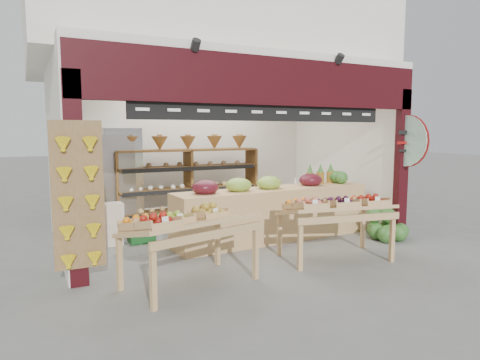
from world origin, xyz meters
name	(u,v)px	position (x,y,z in m)	size (l,w,h in m)	color
ground	(238,241)	(0.00, 0.00, 0.00)	(60.00, 60.00, 0.00)	slate
shop_structure	(202,30)	(0.00, 1.61, 3.92)	(6.36, 5.12, 5.40)	white
banana_board	(79,199)	(-2.73, -1.17, 1.12)	(0.60, 0.15, 1.80)	olive
gift_sign	(407,141)	(2.75, -1.15, 1.75)	(0.04, 0.93, 0.92)	#B4E3C4
back_shelving	(188,170)	(-0.34, 1.58, 1.14)	(2.95, 0.48, 1.83)	brown
refrigerator	(116,180)	(-1.74, 1.82, 0.99)	(0.77, 0.77, 1.98)	silver
cardboard_stack	(122,228)	(-1.83, 0.82, 0.26)	(1.00, 0.72, 0.71)	beige
mid_counter	(273,212)	(0.60, -0.17, 0.50)	(3.71, 0.88, 1.14)	tan
display_table_left	(179,223)	(-1.62, -1.61, 0.79)	(1.80, 1.29, 1.04)	tan
display_table_right	(335,207)	(0.83, -1.58, 0.80)	(1.73, 1.16, 1.02)	tan
watermelon_pile	(387,228)	(2.45, -1.06, 0.20)	(0.78, 0.73, 0.55)	#1F4C19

